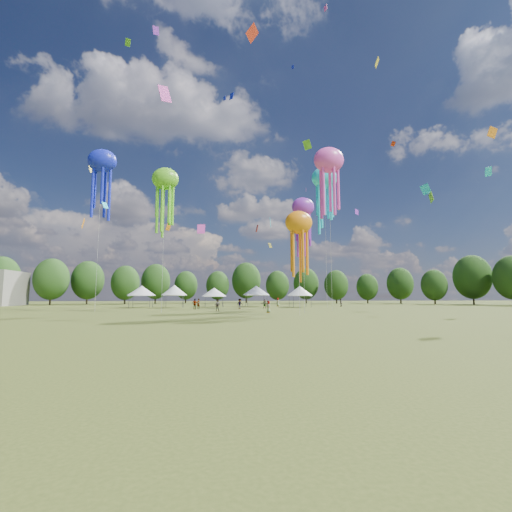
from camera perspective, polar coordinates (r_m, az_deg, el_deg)
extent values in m
plane|color=#384416|center=(20.53, 16.76, -12.24)|extent=(300.00, 300.00, 0.00)
imported|color=gray|center=(52.97, -6.20, -7.81)|extent=(1.03, 0.92, 1.76)
imported|color=gray|center=(79.45, 3.51, -7.34)|extent=(0.59, 0.90, 1.83)
imported|color=gray|center=(77.81, 13.35, -7.28)|extent=(0.62, 0.79, 1.62)
imported|color=gray|center=(62.39, -2.60, -7.62)|extent=(1.32, 1.10, 1.78)
imported|color=gray|center=(61.56, -9.75, -7.55)|extent=(1.12, 0.87, 1.77)
imported|color=gray|center=(64.87, 1.39, -7.65)|extent=(1.56, 1.04, 1.62)
imported|color=gray|center=(64.04, -9.18, -7.51)|extent=(0.75, 0.77, 1.78)
imported|color=gray|center=(48.37, 1.99, -8.08)|extent=(0.78, 0.91, 1.57)
cylinder|color=#47474C|center=(71.61, -19.61, -6.92)|extent=(0.08, 0.08, 2.22)
cylinder|color=#47474C|center=(75.34, -19.03, -6.90)|extent=(0.08, 0.08, 2.22)
cylinder|color=#47474C|center=(70.95, -16.58, -7.04)|extent=(0.08, 0.08, 2.22)
cylinder|color=#47474C|center=(74.72, -16.15, -7.01)|extent=(0.08, 0.08, 2.22)
cube|color=silver|center=(73.12, -17.81, -6.06)|extent=(4.20, 4.20, 0.10)
cone|color=silver|center=(73.13, -17.78, -5.27)|extent=(5.47, 5.47, 1.91)
cylinder|color=#47474C|center=(68.92, -14.46, -7.10)|extent=(0.08, 0.08, 2.28)
cylinder|color=#47474C|center=(72.27, -14.16, -7.07)|extent=(0.08, 0.08, 2.28)
cylinder|color=#47474C|center=(68.64, -11.65, -7.18)|extent=(0.08, 0.08, 2.28)
cylinder|color=#47474C|center=(71.99, -11.48, -7.14)|extent=(0.08, 0.08, 2.28)
cube|color=silver|center=(70.43, -12.91, -6.15)|extent=(3.76, 3.76, 0.10)
cone|color=silver|center=(70.44, -12.89, -5.32)|extent=(4.89, 4.89, 1.95)
cylinder|color=#47474C|center=(71.68, -8.11, -7.30)|extent=(0.08, 0.08, 2.05)
cylinder|color=#47474C|center=(75.22, -8.10, -7.26)|extent=(0.08, 0.08, 2.05)
cylinder|color=#47474C|center=(71.76, -5.26, -7.33)|extent=(0.08, 0.08, 2.05)
cylinder|color=#47474C|center=(75.30, -5.39, -7.29)|extent=(0.08, 0.08, 2.05)
cube|color=silver|center=(73.46, -6.70, -6.46)|extent=(3.94, 3.94, 0.10)
cone|color=silver|center=(73.46, -6.69, -5.73)|extent=(5.12, 5.12, 1.76)
cylinder|color=#47474C|center=(74.11, -1.31, -7.23)|extent=(0.08, 0.08, 2.32)
cylinder|color=#47474C|center=(78.11, -1.66, -7.18)|extent=(0.08, 0.08, 2.32)
cylinder|color=#47474C|center=(74.69, 1.78, -7.22)|extent=(0.08, 0.08, 2.32)
cylinder|color=#47474C|center=(78.66, 1.28, -7.18)|extent=(0.08, 0.08, 2.32)
cube|color=silver|center=(76.36, 0.02, -6.30)|extent=(4.42, 4.42, 0.10)
cone|color=silver|center=(76.37, 0.02, -5.51)|extent=(5.75, 5.75, 1.99)
cylinder|color=#47474C|center=(70.67, 5.99, -7.27)|extent=(0.08, 0.08, 2.22)
cylinder|color=#47474C|center=(74.14, 5.32, -7.24)|extent=(0.08, 0.08, 2.22)
cylinder|color=#47474C|center=(71.62, 8.78, -7.22)|extent=(0.08, 0.08, 2.22)
cylinder|color=#47474C|center=(75.03, 7.99, -7.19)|extent=(0.08, 0.08, 2.22)
cube|color=silver|center=(72.84, 7.01, -6.32)|extent=(3.96, 3.96, 0.10)
cone|color=silver|center=(72.84, 7.00, -5.53)|extent=(5.15, 5.15, 1.90)
ellipsoid|color=#65D423|center=(51.51, -14.28, 11.83)|extent=(3.62, 2.53, 3.08)
cylinder|color=beige|center=(49.45, -14.57, 1.79)|extent=(0.03, 0.03, 18.15)
ellipsoid|color=#FF4BC6|center=(58.84, 11.53, 14.76)|extent=(4.76, 3.33, 4.05)
cylinder|color=beige|center=(55.72, 11.80, 3.50)|extent=(0.03, 0.03, 23.33)
ellipsoid|color=purple|center=(48.28, 7.50, 7.76)|extent=(3.02, 2.12, 2.57)
cylinder|color=beige|center=(47.07, 7.63, -0.52)|extent=(0.03, 0.03, 13.97)
ellipsoid|color=#1723CF|center=(59.37, -23.32, 13.75)|extent=(4.14, 2.90, 3.52)
cylinder|color=beige|center=(56.62, -23.82, 3.15)|extent=(0.03, 0.03, 22.14)
ellipsoid|color=orange|center=(41.92, 6.81, 5.33)|extent=(3.19, 2.24, 2.72)
cylinder|color=beige|center=(41.17, 6.91, -1.97)|extent=(0.03, 0.03, 10.69)
ellipsoid|color=#1CD1F0|center=(73.37, 10.85, 12.12)|extent=(5.13, 3.59, 4.36)
cylinder|color=beige|center=(70.39, 11.07, 2.27)|extent=(0.03, 0.03, 25.39)
cube|color=#1723CF|center=(55.67, -3.92, 24.10)|extent=(0.62, 0.66, 1.06)
cube|color=#1CD1F0|center=(81.13, 2.30, 5.40)|extent=(0.61, 1.68, 2.22)
cube|color=#FF4BC6|center=(90.11, 7.97, 10.42)|extent=(0.33, 0.82, 1.04)
cube|color=purple|center=(64.85, -15.68, 31.32)|extent=(0.91, 0.80, 1.36)
cube|color=red|center=(58.85, 0.15, 4.42)|extent=(0.33, 1.18, 1.38)
cube|color=orange|center=(52.90, 33.52, 16.12)|extent=(1.39, 0.20, 1.57)
cube|color=yellow|center=(70.82, 18.74, 27.20)|extent=(1.15, 1.38, 1.50)
cube|color=#65D423|center=(75.82, -19.77, 29.41)|extent=(1.18, 0.77, 1.40)
cube|color=#1723CF|center=(88.59, -5.03, 23.77)|extent=(0.64, 0.55, 0.98)
cube|color=#1CD1F0|center=(71.85, 33.08, 11.21)|extent=(1.52, 0.72, 1.65)
cube|color=#FF4BC6|center=(51.95, -14.36, 23.78)|extent=(1.75, 1.32, 2.49)
cube|color=red|center=(61.39, -0.61, 32.00)|extent=(2.13, 1.38, 2.43)
cube|color=orange|center=(90.73, -13.78, 4.61)|extent=(1.41, 1.87, 2.03)
cube|color=yellow|center=(64.66, -24.63, 12.46)|extent=(1.14, 0.63, 1.40)
cube|color=#65D423|center=(69.70, 8.17, 17.15)|extent=(1.74, 1.04, 1.84)
cube|color=#1CD1F0|center=(87.28, 25.43, 9.59)|extent=(2.23, 0.87, 2.59)
cube|color=#FF4BC6|center=(76.02, 11.03, 34.31)|extent=(0.33, 0.74, 0.99)
cube|color=purple|center=(88.34, 15.77, 6.77)|extent=(1.16, 0.73, 1.54)
cube|color=red|center=(70.24, 21.04, 16.37)|extent=(0.77, 0.62, 0.96)
cube|color=orange|center=(82.17, -25.84, 4.69)|extent=(0.66, 2.06, 2.33)
cube|color=yellow|center=(73.00, 2.26, 1.70)|extent=(0.96, 0.87, 1.07)
cube|color=#65D423|center=(64.85, 26.14, 8.40)|extent=(0.32, 1.68, 1.92)
cube|color=#1723CF|center=(96.65, 5.87, 27.80)|extent=(0.53, 0.69, 0.90)
cube|color=#1CD1F0|center=(55.96, -22.94, 7.46)|extent=(0.90, 0.83, 1.05)
cube|color=#FF4BC6|center=(76.92, -8.75, 4.29)|extent=(1.67, 0.76, 2.10)
ellipsoid|color=#214015|center=(111.86, -35.57, -2.85)|extent=(8.83, 8.83, 11.04)
cylinder|color=#38281C|center=(104.22, -29.99, -5.86)|extent=(0.44, 0.44, 3.36)
ellipsoid|color=#214015|center=(104.31, -29.84, -3.21)|extent=(8.40, 8.40, 10.51)
cylinder|color=#38281C|center=(108.95, -25.37, -6.08)|extent=(0.44, 0.44, 3.41)
ellipsoid|color=#214015|center=(109.04, -25.24, -3.50)|extent=(8.53, 8.53, 10.66)
cylinder|color=#38281C|center=(105.94, -20.21, -6.40)|extent=(0.44, 0.44, 3.07)
ellipsoid|color=#214015|center=(106.01, -20.11, -4.02)|extent=(7.66, 7.66, 9.58)
cylinder|color=#38281C|center=(112.92, -15.77, -6.44)|extent=(0.44, 0.44, 3.43)
ellipsoid|color=#214015|center=(113.01, -15.70, -3.93)|extent=(8.58, 8.58, 10.73)
cylinder|color=#38281C|center=(117.71, -11.16, -6.67)|extent=(0.44, 0.44, 2.95)
ellipsoid|color=#214015|center=(117.76, -11.11, -4.61)|extent=(7.37, 7.37, 9.21)
cylinder|color=#38281C|center=(113.70, -6.16, -6.78)|extent=(0.44, 0.44, 2.89)
ellipsoid|color=#214015|center=(113.75, -6.13, -4.68)|extent=(7.23, 7.23, 9.04)
cylinder|color=#38281C|center=(118.82, -1.56, -6.57)|extent=(0.44, 0.44, 3.84)
ellipsoid|color=#214015|center=(118.94, -1.55, -3.91)|extent=(9.60, 9.60, 11.99)
cylinder|color=#38281C|center=(109.19, 3.45, -6.83)|extent=(0.44, 0.44, 2.84)
ellipsoid|color=#214015|center=(109.24, 3.43, -4.68)|extent=(7.11, 7.11, 8.89)
cylinder|color=#38281C|center=(114.02, 8.02, -6.68)|extent=(0.44, 0.44, 3.16)
ellipsoid|color=#214015|center=(114.09, 7.99, -4.40)|extent=(7.91, 7.91, 9.88)
cylinder|color=#38281C|center=(111.00, 12.73, -6.67)|extent=(0.44, 0.44, 2.88)
ellipsoid|color=#214015|center=(111.05, 12.68, -4.53)|extent=(7.21, 7.21, 9.01)
cylinder|color=#38281C|center=(117.03, 17.39, -6.57)|extent=(0.44, 0.44, 2.63)
ellipsoid|color=#214015|center=(117.06, 17.32, -4.73)|extent=(6.57, 6.57, 8.22)
cylinder|color=#38281C|center=(118.09, 22.09, -6.27)|extent=(0.44, 0.44, 3.13)
ellipsoid|color=#214015|center=(118.15, 22.00, -4.10)|extent=(7.81, 7.81, 9.77)
cylinder|color=#38281C|center=(109.67, 26.65, -6.19)|extent=(0.44, 0.44, 2.72)
ellipsoid|color=#214015|center=(109.71, 26.54, -4.15)|extent=(6.80, 6.80, 8.50)
cylinder|color=#38281C|center=(112.95, 31.38, -5.65)|extent=(0.44, 0.44, 3.81)
ellipsoid|color=#214015|center=(113.07, 31.22, -2.87)|extent=(9.52, 9.52, 11.90)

